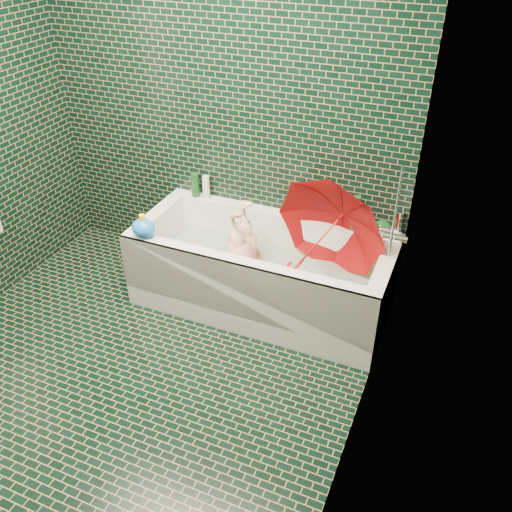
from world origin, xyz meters
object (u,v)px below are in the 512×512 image
at_px(child, 246,265).
at_px(bath_toy, 143,228).
at_px(bathtub, 261,279).
at_px(rubber_duck, 349,220).
at_px(umbrella, 321,239).

xyz_separation_m(child, bath_toy, (-0.59, -0.27, 0.31)).
height_order(bathtub, rubber_duck, rubber_duck).
distance_m(bathtub, child, 0.14).
bearing_deg(umbrella, bath_toy, -145.75).
bearing_deg(umbrella, bathtub, -156.94).
bearing_deg(rubber_duck, umbrella, -112.97).
height_order(bathtub, umbrella, umbrella).
distance_m(umbrella, rubber_duck, 0.32).
relative_size(bathtub, bath_toy, 8.68).
bearing_deg(bath_toy, umbrella, 40.49).
bearing_deg(child, rubber_duck, 128.55).
relative_size(child, rubber_duck, 7.58).
height_order(umbrella, rubber_duck, umbrella).
xyz_separation_m(umbrella, bath_toy, (-1.08, -0.34, 0.02)).
relative_size(bathtub, rubber_duck, 14.89).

